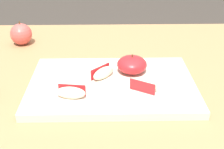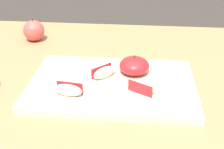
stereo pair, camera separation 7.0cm
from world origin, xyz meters
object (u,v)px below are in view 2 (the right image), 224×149
(apple_wedge_near_knife, at_px, (142,86))
(whole_apple_pink_lady, at_px, (34,31))
(apple_wedge_back, at_px, (68,90))
(apple_wedge_middle, at_px, (104,72))
(cutting_board, at_px, (112,85))
(apple_half_skin_up, at_px, (134,66))

(apple_wedge_near_knife, distance_m, whole_apple_pink_lady, 0.48)
(apple_wedge_back, xyz_separation_m, apple_wedge_middle, (0.07, 0.09, 0.00))
(cutting_board, relative_size, apple_half_skin_up, 5.21)
(apple_wedge_near_knife, bearing_deg, apple_wedge_middle, 148.29)
(apple_half_skin_up, relative_size, apple_wedge_near_knife, 1.14)
(apple_half_skin_up, bearing_deg, whole_apple_pink_lady, 145.48)
(apple_wedge_back, relative_size, whole_apple_pink_lady, 0.87)
(cutting_board, distance_m, apple_wedge_middle, 0.04)
(apple_half_skin_up, xyz_separation_m, whole_apple_pink_lady, (-0.34, 0.23, -0.01))
(apple_half_skin_up, bearing_deg, apple_wedge_middle, -157.56)
(cutting_board, xyz_separation_m, apple_wedge_middle, (-0.02, 0.02, 0.02))
(cutting_board, relative_size, whole_apple_pink_lady, 5.18)
(apple_wedge_near_knife, height_order, whole_apple_pink_lady, whole_apple_pink_lady)
(cutting_board, xyz_separation_m, apple_half_skin_up, (0.05, 0.05, 0.03))
(cutting_board, height_order, apple_wedge_near_knife, apple_wedge_near_knife)
(apple_half_skin_up, xyz_separation_m, apple_wedge_near_knife, (0.02, -0.09, -0.01))
(apple_wedge_back, height_order, whole_apple_pink_lady, whole_apple_pink_lady)
(apple_wedge_back, relative_size, apple_wedge_near_knife, 1.00)
(apple_half_skin_up, relative_size, apple_wedge_middle, 1.24)
(apple_wedge_middle, bearing_deg, apple_wedge_near_knife, -31.71)
(apple_wedge_back, bearing_deg, cutting_board, 37.15)
(apple_wedge_back, bearing_deg, whole_apple_pink_lady, 119.06)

